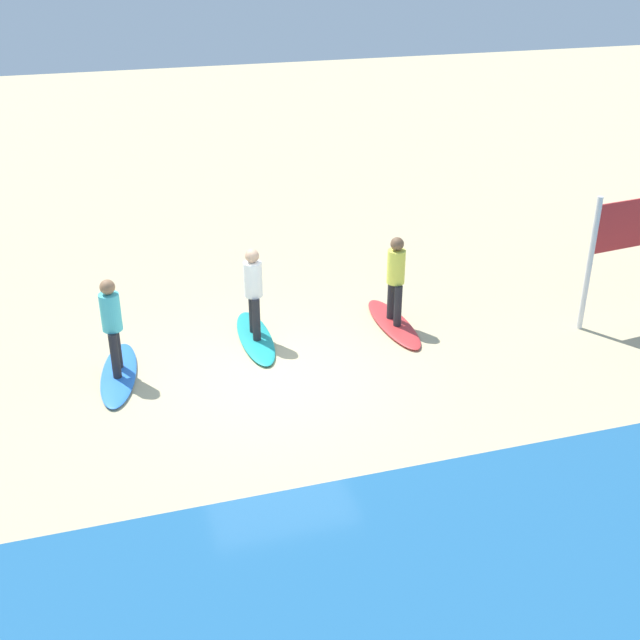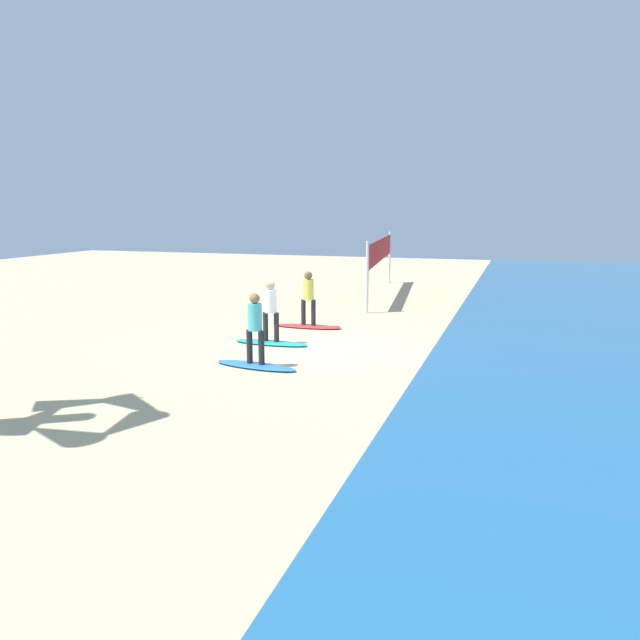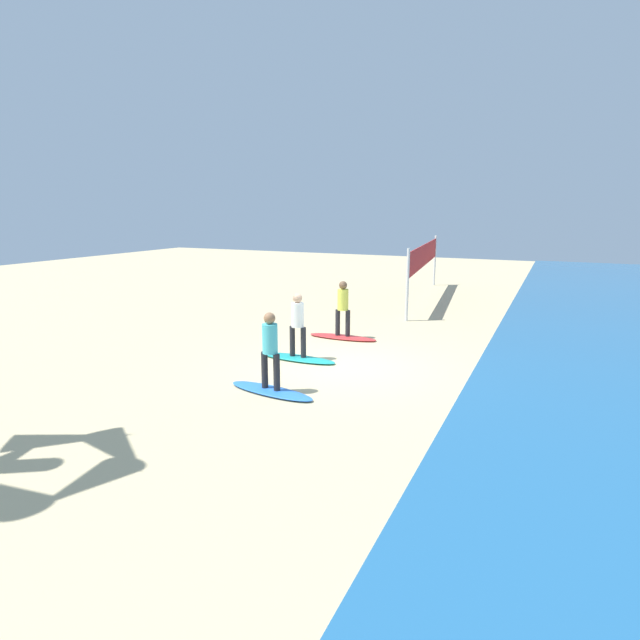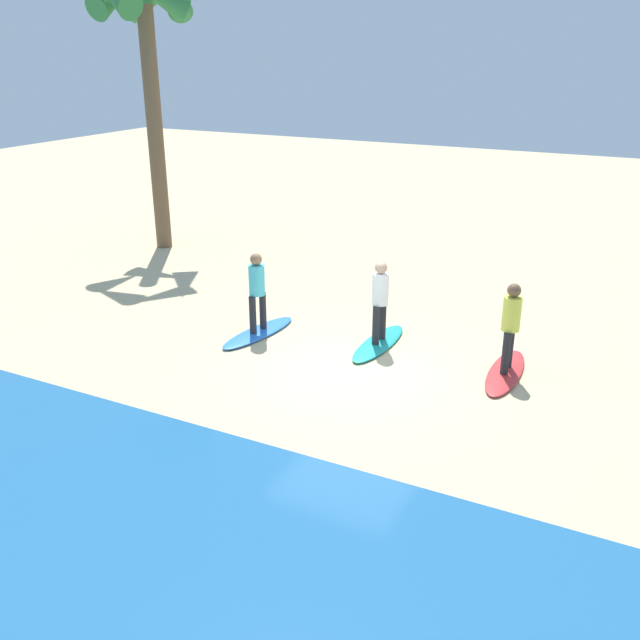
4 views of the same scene
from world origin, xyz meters
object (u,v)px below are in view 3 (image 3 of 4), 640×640
object	(u,v)px
surfer_blue	(270,345)
volleyball_net	(424,258)
surfboard_teal	(298,358)
surfboard_blue	(271,391)
surfer_red	(343,304)
surfer_teal	(298,320)
surfboard_red	(343,337)

from	to	relation	value
surfer_blue	volleyball_net	world-z (taller)	volleyball_net
surfboard_teal	surfboard_blue	size ratio (longest dim) A/B	1.00
surfer_red	surfboard_blue	distance (m)	5.08
surfer_teal	surfboard_red	bearing A→B (deg)	175.76
surfer_blue	volleyball_net	bearing A→B (deg)	179.52
surfer_red	surfboard_red	bearing A→B (deg)	0.00
surfer_teal	surfer_blue	world-z (taller)	same
surfboard_teal	surfer_teal	size ratio (longest dim) A/B	1.28
surfer_teal	surfer_red	bearing A→B (deg)	175.76
surfboard_blue	surfer_blue	size ratio (longest dim) A/B	1.28
surfboard_teal	surfer_blue	size ratio (longest dim) A/B	1.28
surfer_teal	volleyball_net	world-z (taller)	volleyball_net
surfer_blue	volleyball_net	distance (m)	12.68
surfer_teal	surfboard_blue	xyz separation A→B (m)	(2.41, 0.60, -0.99)
surfboard_teal	surfer_teal	world-z (taller)	surfer_teal
surfboard_red	volleyball_net	bearing A→B (deg)	84.70
surfboard_blue	volleyball_net	distance (m)	12.78
surfboard_blue	volleyball_net	world-z (taller)	volleyball_net
surfboard_red	surfer_teal	world-z (taller)	surfer_teal
surfboard_red	surfboard_blue	distance (m)	4.98
surfboard_red	surfer_blue	distance (m)	5.08
surfboard_teal	surfboard_blue	distance (m)	2.49
volleyball_net	surfer_teal	bearing A→B (deg)	-3.96
surfer_teal	surfboard_blue	bearing A→B (deg)	14.00
surfer_red	surfer_teal	distance (m)	2.56
surfboard_red	surfboard_teal	xyz separation A→B (m)	(2.55, -0.19, 0.00)
volleyball_net	surfer_blue	bearing A→B (deg)	-0.48
surfer_teal	surfboard_blue	world-z (taller)	surfer_teal
surfboard_teal	volleyball_net	bearing A→B (deg)	87.50
surfboard_blue	surfer_red	bearing A→B (deg)	103.11
surfer_red	volleyball_net	xyz separation A→B (m)	(-7.69, 0.52, 0.75)
surfboard_red	surfer_red	world-z (taller)	surfer_red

